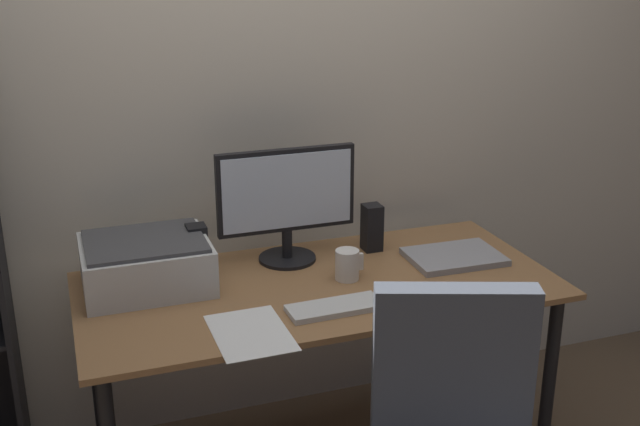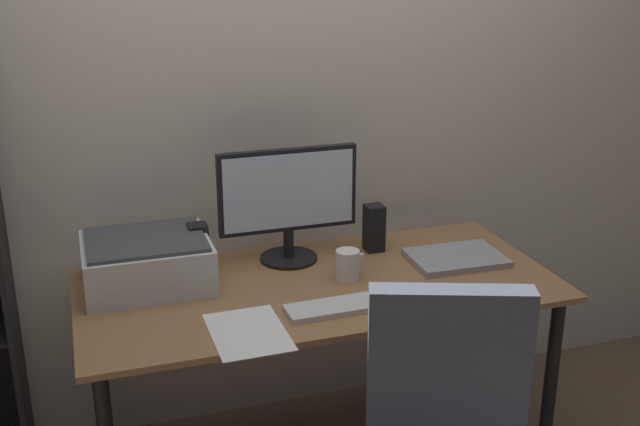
% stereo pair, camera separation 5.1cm
% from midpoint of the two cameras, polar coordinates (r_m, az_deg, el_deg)
% --- Properties ---
extents(back_wall, '(6.40, 0.10, 2.60)m').
position_cam_midpoint_polar(back_wall, '(2.86, -4.20, 9.37)').
color(back_wall, beige).
rests_on(back_wall, ground).
extents(desk, '(1.55, 0.72, 0.74)m').
position_cam_midpoint_polar(desk, '(2.57, -0.67, -6.87)').
color(desk, olive).
rests_on(desk, ground).
extents(monitor, '(0.48, 0.20, 0.40)m').
position_cam_midpoint_polar(monitor, '(2.64, -3.03, 1.10)').
color(monitor, black).
rests_on(monitor, desk).
extents(keyboard, '(0.29, 0.12, 0.02)m').
position_cam_midpoint_polar(keyboard, '(2.35, 0.46, -6.97)').
color(keyboard, silver).
rests_on(keyboard, desk).
extents(mouse, '(0.07, 0.10, 0.03)m').
position_cam_midpoint_polar(mouse, '(2.44, 5.98, -5.90)').
color(mouse, black).
rests_on(mouse, desk).
extents(coffee_mug, '(0.09, 0.08, 0.10)m').
position_cam_midpoint_polar(coffee_mug, '(2.55, 1.44, -3.82)').
color(coffee_mug, white).
rests_on(coffee_mug, desk).
extents(laptop, '(0.33, 0.24, 0.02)m').
position_cam_midpoint_polar(laptop, '(2.75, 9.32, -3.19)').
color(laptop, '#99999E').
rests_on(laptop, desk).
extents(speaker_left, '(0.06, 0.07, 0.17)m').
position_cam_midpoint_polar(speaker_left, '(2.61, -9.58, -2.66)').
color(speaker_left, black).
rests_on(speaker_left, desk).
extents(speaker_right, '(0.06, 0.07, 0.17)m').
position_cam_midpoint_polar(speaker_right, '(2.78, 3.32, -1.07)').
color(speaker_right, black).
rests_on(speaker_right, desk).
extents(printer, '(0.40, 0.34, 0.16)m').
position_cam_midpoint_polar(printer, '(2.55, -13.24, -3.62)').
color(printer, silver).
rests_on(printer, desk).
extents(paper_sheet, '(0.21, 0.30, 0.00)m').
position_cam_midpoint_polar(paper_sheet, '(2.24, -5.81, -8.76)').
color(paper_sheet, white).
rests_on(paper_sheet, desk).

